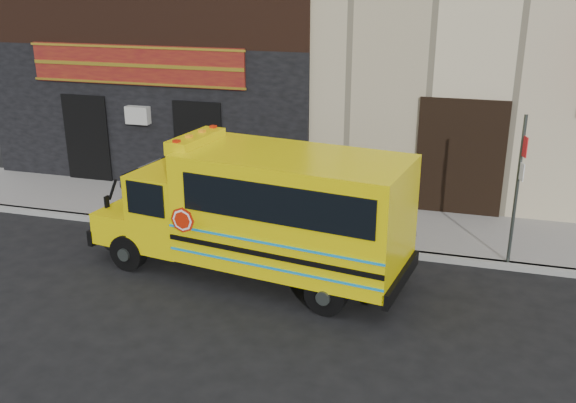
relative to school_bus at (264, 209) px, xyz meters
The scene contains 7 objects.
ground 1.73m from the school_bus, 106.94° to the right, with size 120.00×120.00×0.00m, color black.
curb 2.31m from the school_bus, 97.87° to the left, with size 40.00×0.20×0.15m, color gray.
sidewalk 3.60m from the school_bus, 94.30° to the left, with size 40.00×3.00×0.15m, color gray.
school_bus is the anchor object (origin of this frame).
sign_pole 5.32m from the school_bus, 20.15° to the left, with size 0.12×0.29×3.40m.
bicycle 3.37m from the school_bus, behind, with size 0.46×1.64×0.99m, color black.
cyclist 3.25m from the school_bus, behind, with size 0.65×0.42×1.77m, color black.
Camera 1 is at (4.13, -10.92, 6.11)m, focal length 40.00 mm.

